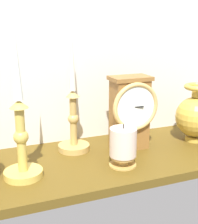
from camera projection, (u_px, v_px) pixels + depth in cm
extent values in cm
cube|color=#584114|center=(101.00, 161.00, 97.28)|extent=(100.00, 36.00, 2.40)
cube|color=silver|center=(79.00, 42.00, 104.64)|extent=(120.00, 2.00, 65.00)
cube|color=brown|center=(129.00, 115.00, 101.70)|extent=(10.95, 6.92, 21.66)
cube|color=brown|center=(130.00, 78.00, 98.59)|extent=(12.27, 7.75, 1.20)
torus|color=tan|center=(136.00, 107.00, 97.30)|extent=(14.82, 1.35, 14.82)
cylinder|color=white|center=(136.00, 107.00, 97.21)|extent=(12.40, 0.40, 12.40)
cube|color=black|center=(136.00, 107.00, 96.95)|extent=(4.74, 1.58, 0.30)
cylinder|color=tan|center=(74.00, 147.00, 102.25)|extent=(9.74, 9.74, 1.80)
cylinder|color=tan|center=(73.00, 121.00, 99.94)|extent=(2.08, 2.08, 15.19)
sphere|color=tan|center=(73.00, 119.00, 99.73)|extent=(3.33, 3.33, 3.33)
cone|color=tan|center=(73.00, 94.00, 97.60)|extent=(4.17, 4.17, 2.00)
cone|color=silver|center=(72.00, 60.00, 94.87)|extent=(2.15, 2.15, 18.10)
cylinder|color=gold|center=(23.00, 174.00, 84.76)|extent=(9.99, 9.99, 1.80)
cylinder|color=gold|center=(21.00, 140.00, 82.25)|extent=(2.37, 2.37, 16.68)
sphere|color=gold|center=(21.00, 137.00, 82.02)|extent=(3.80, 3.80, 3.80)
cone|color=gold|center=(19.00, 104.00, 79.71)|extent=(4.71, 4.71, 2.00)
cone|color=white|center=(15.00, 56.00, 76.54)|extent=(2.40, 2.40, 21.27)
cylinder|color=gold|center=(194.00, 138.00, 110.40)|extent=(6.03, 6.03, 1.60)
sphere|color=gold|center=(196.00, 117.00, 108.36)|extent=(13.41, 13.41, 13.41)
cylinder|color=gold|center=(198.00, 92.00, 106.08)|extent=(3.75, 3.75, 3.37)
torus|color=gold|center=(198.00, 87.00, 105.62)|extent=(8.97, 8.97, 1.62)
cylinder|color=tan|center=(123.00, 161.00, 91.31)|extent=(3.06, 3.06, 2.59)
cylinder|color=tan|center=(123.00, 164.00, 91.55)|extent=(7.64, 7.64, 0.80)
cylinder|color=tan|center=(123.00, 157.00, 90.95)|extent=(6.88, 6.88, 0.60)
cylinder|color=beige|center=(123.00, 142.00, 89.77)|extent=(7.46, 7.46, 7.89)
cylinder|color=black|center=(123.00, 126.00, 88.54)|extent=(0.30, 0.30, 1.20)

